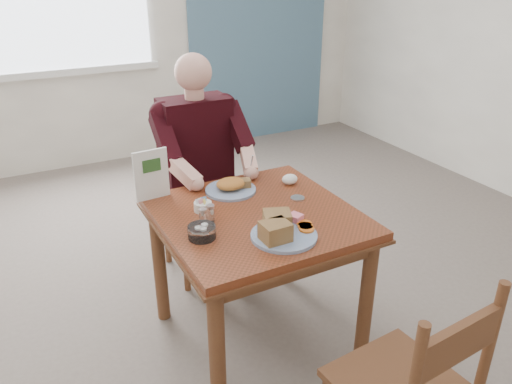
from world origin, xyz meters
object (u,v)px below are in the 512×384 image
chair_far (198,199)px  near_plate (281,229)px  diner (201,154)px  far_plate (232,186)px  table (257,233)px

chair_far → near_plate: 1.09m
chair_far → diner: bearing=-90.0°
diner → far_plate: diner is taller
diner → near_plate: diner is taller
table → near_plate: 0.29m
diner → table: bearing=-90.0°
diner → near_plate: 0.96m
diner → far_plate: size_ratio=4.15×
chair_far → table: bearing=-90.0°
table → chair_far: chair_far is taller
table → near_plate: (-0.01, -0.25, 0.15)m
chair_far → far_plate: size_ratio=2.85×
chair_far → far_plate: 0.60m
table → near_plate: size_ratio=2.79×
chair_far → far_plate: (-0.00, -0.52, 0.30)m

